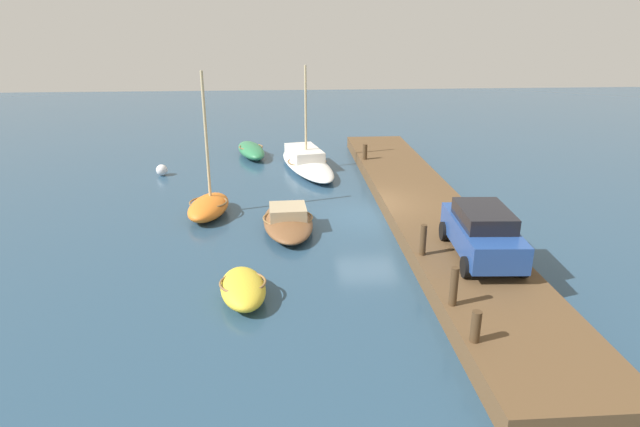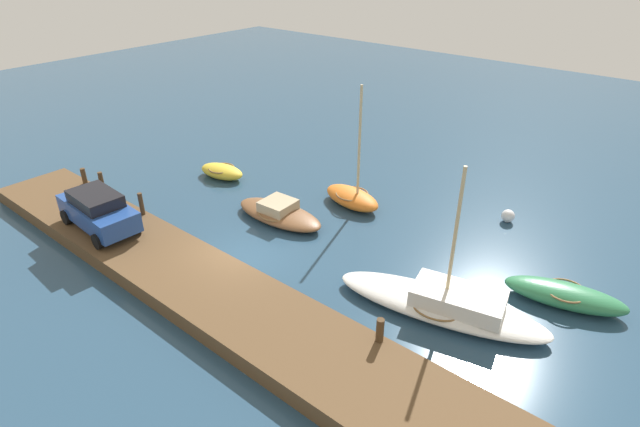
% 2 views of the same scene
% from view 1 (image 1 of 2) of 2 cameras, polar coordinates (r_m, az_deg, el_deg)
% --- Properties ---
extents(ground_plane, '(84.00, 84.00, 0.00)m').
position_cam_1_polar(ground_plane, '(22.74, 5.10, -0.33)').
color(ground_plane, navy).
extents(dock_platform, '(25.97, 3.41, 0.64)m').
position_cam_1_polar(dock_platform, '(23.11, 10.92, 0.56)').
color(dock_platform, brown).
rests_on(dock_platform, ground_plane).
extents(rowboat_green, '(4.27, 2.31, 0.76)m').
position_cam_1_polar(rowboat_green, '(32.74, -7.27, 6.63)').
color(rowboat_green, '#2D7A4C').
rests_on(rowboat_green, ground_plane).
extents(sailboat_white, '(7.64, 3.58, 5.53)m').
position_cam_1_polar(sailboat_white, '(29.75, -1.45, 5.51)').
color(sailboat_white, white).
rests_on(sailboat_white, ground_plane).
extents(rowboat_orange, '(3.35, 1.99, 5.91)m').
position_cam_1_polar(rowboat_orange, '(23.05, -11.66, 0.82)').
color(rowboat_orange, orange).
rests_on(rowboat_orange, ground_plane).
extents(dinghy_yellow, '(2.77, 1.68, 0.71)m').
position_cam_1_polar(dinghy_yellow, '(16.22, -8.11, -7.78)').
color(dinghy_yellow, gold).
rests_on(dinghy_yellow, ground_plane).
extents(motorboat_brown, '(4.64, 2.11, 0.96)m').
position_cam_1_polar(motorboat_brown, '(21.27, -3.39, -0.69)').
color(motorboat_brown, brown).
rests_on(motorboat_brown, ground_plane).
extents(mooring_post_west, '(0.23, 0.23, 0.80)m').
position_cam_1_polar(mooring_post_west, '(13.47, 16.08, -11.36)').
color(mooring_post_west, '#47331E').
rests_on(mooring_post_west, dock_platform).
extents(mooring_post_mid_west, '(0.21, 0.21, 1.09)m').
position_cam_1_polar(mooring_post_mid_west, '(14.82, 13.92, -7.46)').
color(mooring_post_mid_west, '#47331E').
rests_on(mooring_post_mid_west, dock_platform).
extents(mooring_post_mid_east, '(0.20, 0.20, 1.03)m').
position_cam_1_polar(mooring_post_mid_east, '(17.65, 10.81, -2.75)').
color(mooring_post_mid_east, '#47331E').
rests_on(mooring_post_mid_east, dock_platform).
extents(mooring_post_east, '(0.24, 0.24, 0.82)m').
position_cam_1_polar(mooring_post_east, '(29.36, 4.76, 6.50)').
color(mooring_post_east, '#47331E').
rests_on(mooring_post_east, dock_platform).
extents(parked_car, '(4.16, 2.09, 1.64)m').
position_cam_1_polar(parked_car, '(17.81, 16.71, -1.86)').
color(parked_car, '#234793').
rests_on(parked_car, dock_platform).
extents(marker_buoy, '(0.59, 0.59, 0.59)m').
position_cam_1_polar(marker_buoy, '(29.71, -16.32, 4.41)').
color(marker_buoy, silver).
rests_on(marker_buoy, ground_plane).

